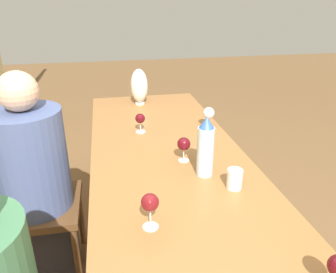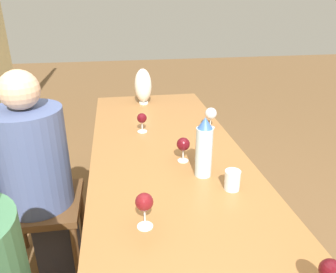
# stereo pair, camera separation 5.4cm
# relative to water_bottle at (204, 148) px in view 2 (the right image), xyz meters

# --- Properties ---
(dining_table) EXTENTS (2.72, 0.83, 0.74)m
(dining_table) POSITION_rel_water_bottle_xyz_m (0.01, 0.13, -0.21)
(dining_table) COLOR #936033
(dining_table) RESTS_ON ground_plane
(water_bottle) EXTENTS (0.08, 0.08, 0.30)m
(water_bottle) POSITION_rel_water_bottle_xyz_m (0.00, 0.00, 0.00)
(water_bottle) COLOR silver
(water_bottle) RESTS_ON dining_table
(water_tumbler) EXTENTS (0.07, 0.07, 0.09)m
(water_tumbler) POSITION_rel_water_bottle_xyz_m (-0.14, -0.10, -0.10)
(water_tumbler) COLOR silver
(water_tumbler) RESTS_ON dining_table
(vase) EXTENTS (0.13, 0.13, 0.28)m
(vase) POSITION_rel_water_bottle_xyz_m (1.16, 0.18, 0.00)
(vase) COLOR silver
(vase) RESTS_ON dining_table
(wine_glass_0) EXTENTS (0.08, 0.08, 0.14)m
(wine_glass_0) POSITION_rel_water_bottle_xyz_m (0.58, -0.20, -0.05)
(wine_glass_0) COLOR silver
(wine_glass_0) RESTS_ON dining_table
(wine_glass_1) EXTENTS (0.07, 0.07, 0.13)m
(wine_glass_1) POSITION_rel_water_bottle_xyz_m (-0.73, -0.17, -0.05)
(wine_glass_1) COLOR silver
(wine_glass_1) RESTS_ON dining_table
(wine_glass_2) EXTENTS (0.07, 0.07, 0.13)m
(wine_glass_2) POSITION_rel_water_bottle_xyz_m (0.16, 0.07, -0.05)
(wine_glass_2) COLOR silver
(wine_glass_2) RESTS_ON dining_table
(wine_glass_3) EXTENTS (0.06, 0.06, 0.12)m
(wine_glass_3) POSITION_rel_water_bottle_xyz_m (0.58, 0.24, -0.06)
(wine_glass_3) COLOR silver
(wine_glass_3) RESTS_ON dining_table
(wine_glass_4) EXTENTS (0.07, 0.07, 0.14)m
(wine_glass_4) POSITION_rel_water_bottle_xyz_m (-0.34, 0.31, -0.04)
(wine_glass_4) COLOR silver
(wine_glass_4) RESTS_ON dining_table
(chair_far) EXTENTS (0.44, 0.44, 0.94)m
(chair_far) POSITION_rel_water_bottle_xyz_m (0.31, 0.92, -0.37)
(chair_far) COLOR brown
(chair_far) RESTS_ON ground_plane
(person_far) EXTENTS (0.38, 0.38, 1.21)m
(person_far) POSITION_rel_water_bottle_xyz_m (0.31, 0.83, -0.24)
(person_far) COLOR #2D2D38
(person_far) RESTS_ON ground_plane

